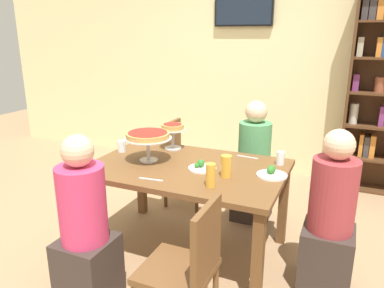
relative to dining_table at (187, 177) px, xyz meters
name	(u,v)px	position (x,y,z in m)	size (l,w,h in m)	color
ground_plane	(187,250)	(0.00, 0.00, -0.65)	(12.00, 12.00, 0.00)	#9E7A56
rear_partition	(260,61)	(0.00, 2.20, 0.75)	(8.00, 0.12, 2.80)	beige
dining_table	(187,177)	(0.00, 0.00, 0.00)	(1.49, 0.99, 0.74)	brown
television	(244,9)	(-0.20, 2.11, 1.36)	(0.72, 0.05, 0.41)	black
diner_far_right	(253,170)	(0.34, 0.77, -0.16)	(0.34, 0.34, 1.15)	#382D28
diner_near_left	(85,234)	(-0.36, -0.80, -0.16)	(0.34, 0.34, 1.15)	#382D28
diner_head_east	(330,224)	(1.07, -0.03, -0.16)	(0.34, 0.34, 1.15)	#382D28
chair_far_left	(182,158)	(-0.43, 0.82, -0.16)	(0.40, 0.40, 0.87)	brown
chair_near_right	(188,265)	(0.38, -0.83, -0.16)	(0.40, 0.40, 0.87)	brown
deep_dish_pizza_stand	(148,137)	(-0.33, -0.02, 0.29)	(0.38, 0.38, 0.24)	silver
personal_pizza_stand	(173,130)	(-0.30, 0.36, 0.26)	(0.23, 0.23, 0.23)	silver
salad_plate_near_diner	(202,167)	(0.13, -0.02, 0.11)	(0.21, 0.21, 0.07)	white
salad_plate_far_diner	(272,173)	(0.64, 0.06, 0.11)	(0.22, 0.22, 0.07)	white
beer_glass_amber_tall	(211,175)	(0.31, -0.30, 0.17)	(0.07, 0.07, 0.16)	gold
beer_glass_amber_short	(226,166)	(0.35, -0.09, 0.17)	(0.08, 0.08, 0.16)	gold
water_glass_clear_near	(280,158)	(0.66, 0.32, 0.14)	(0.06, 0.06, 0.11)	white
water_glass_clear_far	(122,146)	(-0.67, 0.10, 0.14)	(0.07, 0.07, 0.10)	white
cutlery_fork_near	(248,157)	(0.38, 0.39, 0.09)	(0.18, 0.02, 0.01)	silver
cutlery_knife_near	(151,179)	(-0.11, -0.36, 0.09)	(0.18, 0.02, 0.01)	silver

